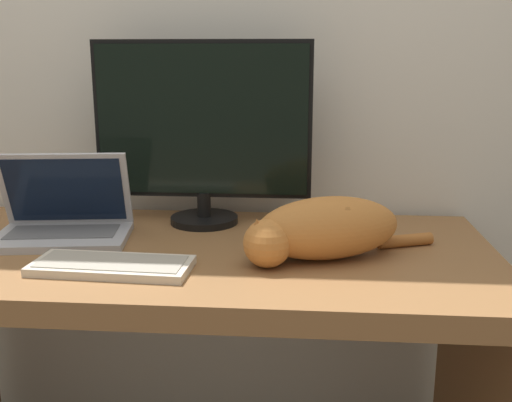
{
  "coord_description": "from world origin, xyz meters",
  "views": [
    {
      "loc": [
        0.31,
        -1.09,
        1.25
      ],
      "look_at": [
        0.19,
        0.34,
        0.9
      ],
      "focal_mm": 42.0,
      "sensor_mm": 36.0,
      "label": 1
    }
  ],
  "objects_px": {
    "monitor": "(203,130)",
    "external_keyboard": "(112,266)",
    "laptop": "(63,222)",
    "cat": "(322,228)"
  },
  "relations": [
    {
      "from": "external_keyboard",
      "to": "cat",
      "type": "bearing_deg",
      "value": 16.76
    },
    {
      "from": "monitor",
      "to": "cat",
      "type": "relative_size",
      "value": 1.31
    },
    {
      "from": "laptop",
      "to": "cat",
      "type": "bearing_deg",
      "value": -17.07
    },
    {
      "from": "cat",
      "to": "monitor",
      "type": "bearing_deg",
      "value": 118.15
    },
    {
      "from": "monitor",
      "to": "laptop",
      "type": "distance_m",
      "value": 0.46
    },
    {
      "from": "external_keyboard",
      "to": "monitor",
      "type": "bearing_deg",
      "value": 73.6
    },
    {
      "from": "external_keyboard",
      "to": "cat",
      "type": "height_order",
      "value": "cat"
    },
    {
      "from": "laptop",
      "to": "external_keyboard",
      "type": "relative_size",
      "value": 1.01
    },
    {
      "from": "monitor",
      "to": "external_keyboard",
      "type": "bearing_deg",
      "value": -109.19
    },
    {
      "from": "monitor",
      "to": "laptop",
      "type": "height_order",
      "value": "monitor"
    }
  ]
}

